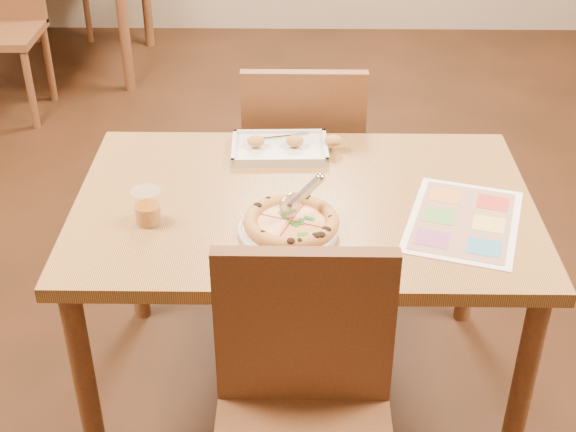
{
  "coord_description": "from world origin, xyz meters",
  "views": [
    {
      "loc": [
        -0.02,
        -1.94,
        1.9
      ],
      "look_at": [
        -0.04,
        -0.16,
        0.77
      ],
      "focal_mm": 50.0,
      "sensor_mm": 36.0,
      "label": 1
    }
  ],
  "objects_px": {
    "menu": "(464,221)",
    "chair_far": "(303,150)",
    "appetizer_tray": "(283,148)",
    "dining_table": "(304,225)",
    "pizza_cutter": "(301,197)",
    "chair_near": "(304,392)",
    "glass_tumbler": "(147,209)",
    "plate": "(288,230)",
    "bg_chair_near": "(0,7)",
    "pizza": "(291,222)"
  },
  "relations": [
    {
      "from": "plate",
      "to": "glass_tumbler",
      "type": "xyz_separation_m",
      "value": [
        -0.38,
        0.04,
        0.04
      ]
    },
    {
      "from": "appetizer_tray",
      "to": "pizza",
      "type": "bearing_deg",
      "value": -85.96
    },
    {
      "from": "bg_chair_near",
      "to": "menu",
      "type": "xyz_separation_m",
      "value": [
        2.03,
        -2.3,
        0.16
      ]
    },
    {
      "from": "pizza",
      "to": "glass_tumbler",
      "type": "relative_size",
      "value": 2.59
    },
    {
      "from": "pizza",
      "to": "pizza_cutter",
      "type": "relative_size",
      "value": 2.2
    },
    {
      "from": "dining_table",
      "to": "appetizer_tray",
      "type": "distance_m",
      "value": 0.32
    },
    {
      "from": "chair_near",
      "to": "menu",
      "type": "xyz_separation_m",
      "value": [
        0.43,
        0.5,
        0.16
      ]
    },
    {
      "from": "glass_tumbler",
      "to": "menu",
      "type": "bearing_deg",
      "value": 1.05
    },
    {
      "from": "bg_chair_near",
      "to": "menu",
      "type": "distance_m",
      "value": 3.08
    },
    {
      "from": "glass_tumbler",
      "to": "chair_far",
      "type": "bearing_deg",
      "value": 59.7
    },
    {
      "from": "bg_chair_near",
      "to": "dining_table",
      "type": "bearing_deg",
      "value": -53.95
    },
    {
      "from": "pizza_cutter",
      "to": "menu",
      "type": "relative_size",
      "value": 0.29
    },
    {
      "from": "chair_far",
      "to": "pizza",
      "type": "distance_m",
      "value": 0.78
    },
    {
      "from": "chair_near",
      "to": "chair_far",
      "type": "distance_m",
      "value": 1.2
    },
    {
      "from": "pizza",
      "to": "appetizer_tray",
      "type": "bearing_deg",
      "value": 94.04
    },
    {
      "from": "glass_tumbler",
      "to": "dining_table",
      "type": "bearing_deg",
      "value": 15.95
    },
    {
      "from": "chair_far",
      "to": "pizza",
      "type": "height_order",
      "value": "chair_far"
    },
    {
      "from": "dining_table",
      "to": "glass_tumbler",
      "type": "bearing_deg",
      "value": -164.05
    },
    {
      "from": "bg_chair_near",
      "to": "glass_tumbler",
      "type": "relative_size",
      "value": 4.75
    },
    {
      "from": "chair_far",
      "to": "plate",
      "type": "distance_m",
      "value": 0.78
    },
    {
      "from": "chair_near",
      "to": "pizza_cutter",
      "type": "distance_m",
      "value": 0.54
    },
    {
      "from": "dining_table",
      "to": "bg_chair_near",
      "type": "xyz_separation_m",
      "value": [
        -1.6,
        2.2,
        -0.07
      ]
    },
    {
      "from": "pizza_cutter",
      "to": "appetizer_tray",
      "type": "distance_m",
      "value": 0.42
    },
    {
      "from": "chair_near",
      "to": "pizza_cutter",
      "type": "relative_size",
      "value": 4.04
    },
    {
      "from": "plate",
      "to": "appetizer_tray",
      "type": "xyz_separation_m",
      "value": [
        -0.02,
        0.45,
        0.01
      ]
    },
    {
      "from": "pizza",
      "to": "bg_chair_near",
      "type": "bearing_deg",
      "value": 123.61
    },
    {
      "from": "pizza",
      "to": "glass_tumbler",
      "type": "distance_m",
      "value": 0.39
    },
    {
      "from": "dining_table",
      "to": "menu",
      "type": "bearing_deg",
      "value": -13.59
    },
    {
      "from": "chair_near",
      "to": "pizza_cutter",
      "type": "xyz_separation_m",
      "value": [
        -0.01,
        0.48,
        0.24
      ]
    },
    {
      "from": "pizza",
      "to": "pizza_cutter",
      "type": "height_order",
      "value": "pizza_cutter"
    },
    {
      "from": "pizza",
      "to": "menu",
      "type": "relative_size",
      "value": 0.64
    },
    {
      "from": "menu",
      "to": "chair_far",
      "type": "bearing_deg",
      "value": 121.57
    },
    {
      "from": "pizza_cutter",
      "to": "pizza",
      "type": "bearing_deg",
      "value": -168.03
    },
    {
      "from": "pizza_cutter",
      "to": "appetizer_tray",
      "type": "height_order",
      "value": "pizza_cutter"
    },
    {
      "from": "chair_far",
      "to": "glass_tumbler",
      "type": "relative_size",
      "value": 4.75
    },
    {
      "from": "chair_far",
      "to": "bg_chair_near",
      "type": "height_order",
      "value": "same"
    },
    {
      "from": "dining_table",
      "to": "glass_tumbler",
      "type": "height_order",
      "value": "glass_tumbler"
    },
    {
      "from": "chair_far",
      "to": "glass_tumbler",
      "type": "distance_m",
      "value": 0.86
    },
    {
      "from": "dining_table",
      "to": "chair_near",
      "type": "bearing_deg",
      "value": -90.0
    },
    {
      "from": "chair_near",
      "to": "menu",
      "type": "distance_m",
      "value": 0.68
    },
    {
      "from": "dining_table",
      "to": "bg_chair_near",
      "type": "height_order",
      "value": "bg_chair_near"
    },
    {
      "from": "appetizer_tray",
      "to": "chair_far",
      "type": "bearing_deg",
      "value": 77.94
    },
    {
      "from": "chair_far",
      "to": "plate",
      "type": "xyz_separation_m",
      "value": [
        -0.04,
        -0.76,
        0.16
      ]
    },
    {
      "from": "dining_table",
      "to": "plate",
      "type": "bearing_deg",
      "value": -104.88
    },
    {
      "from": "dining_table",
      "to": "chair_far",
      "type": "xyz_separation_m",
      "value": [
        -0.0,
        0.6,
        -0.07
      ]
    },
    {
      "from": "pizza_cutter",
      "to": "menu",
      "type": "distance_m",
      "value": 0.45
    },
    {
      "from": "pizza_cutter",
      "to": "bg_chair_near",
      "type": "bearing_deg",
      "value": 79.68
    },
    {
      "from": "menu",
      "to": "pizza_cutter",
      "type": "bearing_deg",
      "value": -178.06
    },
    {
      "from": "dining_table",
      "to": "appetizer_tray",
      "type": "relative_size",
      "value": 3.73
    },
    {
      "from": "dining_table",
      "to": "pizza_cutter",
      "type": "height_order",
      "value": "pizza_cutter"
    }
  ]
}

